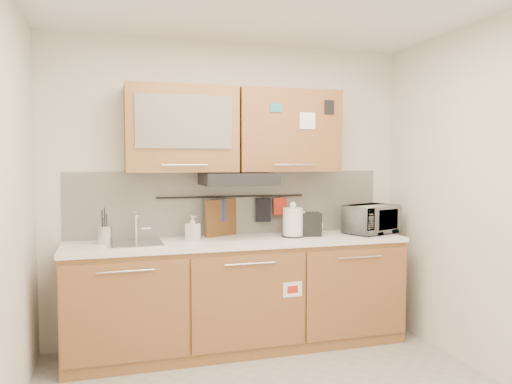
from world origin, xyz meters
TOP-DOWN VIEW (x-y plane):
  - wall_back at (0.00, 1.50)m, footprint 3.20×0.00m
  - wall_right at (1.60, 0.00)m, footprint 0.00×3.00m
  - base_cabinet at (0.00, 1.19)m, footprint 2.80×0.64m
  - countertop at (0.00, 1.19)m, footprint 2.82×0.62m
  - backsplash at (0.00, 1.49)m, footprint 2.80×0.02m
  - upper_cabinets at (-0.00, 1.32)m, footprint 1.82×0.37m
  - range_hood at (0.00, 1.25)m, footprint 0.60×0.46m
  - sink at (-0.85, 1.21)m, footprint 0.42×0.40m
  - utensil_rail at (0.00, 1.45)m, footprint 1.30×0.02m
  - utensil_crock at (-1.07, 1.26)m, footprint 0.14×0.14m
  - kettle at (0.47, 1.20)m, footprint 0.23×0.21m
  - toaster at (0.60, 1.23)m, footprint 0.29×0.21m
  - microwave at (1.22, 1.19)m, footprint 0.55×0.46m
  - soap_bottle at (-0.38, 1.27)m, footprint 0.13×0.13m
  - cutting_board at (-0.08, 1.44)m, footprint 0.35×0.18m
  - oven_mitt at (-0.13, 1.44)m, footprint 0.12×0.06m
  - dark_pouch at (0.28, 1.44)m, footprint 0.14×0.07m
  - pot_holder at (0.44, 1.44)m, footprint 0.13×0.04m

SIDE VIEW (x-z plane):
  - base_cabinet at x=0.00m, z-range -0.03..0.85m
  - countertop at x=0.00m, z-range 0.88..0.92m
  - sink at x=-0.85m, z-range 0.79..1.05m
  - utensil_crock at x=-1.07m, z-range 0.85..1.14m
  - cutting_board at x=-0.08m, z-range 0.78..1.24m
  - soap_bottle at x=-0.38m, z-range 0.92..1.12m
  - toaster at x=0.60m, z-range 0.92..1.12m
  - kettle at x=0.47m, z-range 0.89..1.19m
  - microwave at x=1.22m, z-range 0.92..1.18m
  - dark_pouch at x=0.28m, z-range 1.03..1.24m
  - oven_mitt at x=-0.13m, z-range 1.04..1.24m
  - pot_holder at x=0.44m, z-range 1.09..1.24m
  - backsplash at x=0.00m, z-range 0.92..1.48m
  - utensil_rail at x=0.00m, z-range 1.25..1.27m
  - wall_right at x=1.60m, z-range -0.20..2.80m
  - wall_back at x=0.00m, z-range -0.30..2.90m
  - range_hood at x=0.00m, z-range 1.37..1.47m
  - upper_cabinets at x=0.00m, z-range 1.48..2.18m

